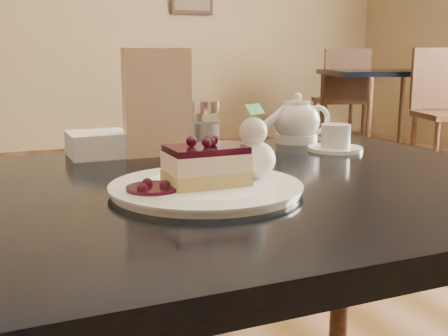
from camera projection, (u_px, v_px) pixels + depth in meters
name	position (u px, v px, depth m)	size (l,w,h in m)	color
main_table	(195.00, 232.00, 0.89)	(1.18, 0.79, 0.73)	black
dessert_plate	(206.00, 188.00, 0.83)	(0.28, 0.28, 0.01)	white
cheesecake_slice	(206.00, 165.00, 0.83)	(0.12, 0.08, 0.06)	#DDC57F
whipped_cream	(253.00, 159.00, 0.87)	(0.07, 0.07, 0.06)	white
berry_sauce	(153.00, 188.00, 0.80)	(0.08, 0.08, 0.01)	black
tea_set	(304.00, 126.00, 1.27)	(0.18, 0.24, 0.10)	white
menu_card	(158.00, 103.00, 1.11)	(0.14, 0.03, 0.21)	#F1E4BF
sugar_shaker	(206.00, 125.00, 1.18)	(0.06, 0.06, 0.11)	white
napkin_stack	(98.00, 144.00, 1.13)	(0.12, 0.12, 0.05)	white
bg_table_far_right	(384.00, 152.00, 4.96)	(1.25, 1.92, 1.27)	black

